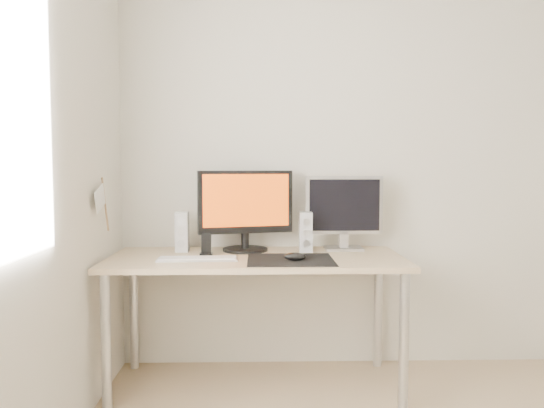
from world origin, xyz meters
name	(u,v)px	position (x,y,z in m)	size (l,w,h in m)	color
wall_back	(408,162)	(0.00, 1.75, 1.25)	(3.50, 3.50, 0.00)	silver
mousepad	(290,260)	(-0.75, 1.26, 0.73)	(0.45, 0.40, 0.00)	black
mouse	(295,256)	(-0.73, 1.23, 0.75)	(0.11, 0.07, 0.04)	black
desk	(256,270)	(-0.93, 1.38, 0.65)	(1.60, 0.70, 0.73)	#D1B587
main_monitor	(246,207)	(-0.99, 1.56, 0.98)	(0.54, 0.31, 0.47)	black
second_monitor	(344,209)	(-0.42, 1.59, 0.97)	(0.45, 0.16, 0.43)	silver
speaker_left	(182,232)	(-1.36, 1.55, 0.84)	(0.07, 0.09, 0.23)	silver
speaker_right	(306,232)	(-0.65, 1.52, 0.84)	(0.07, 0.09, 0.23)	silver
keyboard	(198,259)	(-1.23, 1.26, 0.74)	(0.42, 0.13, 0.02)	silver
phone_dock	(206,249)	(-1.20, 1.42, 0.77)	(0.07, 0.06, 0.12)	black
pennant	(102,200)	(-1.72, 1.24, 1.05)	(0.01, 0.23, 0.29)	#A57F54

